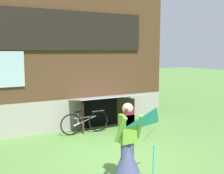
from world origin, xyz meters
The scene contains 5 objects.
ground_plane centered at (0.00, 0.00, 0.00)m, with size 60.00×60.00×0.00m, color #56843D.
log_house centered at (0.00, 5.58, 2.36)m, with size 7.25×6.29×4.72m.
person centered at (-0.49, -1.30, 0.71)m, with size 0.61×0.53×1.69m.
kite centered at (-0.11, -1.76, 1.30)m, with size 0.75×0.71×1.58m.
bicycle_silver centered at (0.12, 2.41, 0.37)m, with size 1.70×0.09×0.77m.
Camera 1 is at (-3.46, -6.12, 2.74)m, focal length 45.55 mm.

